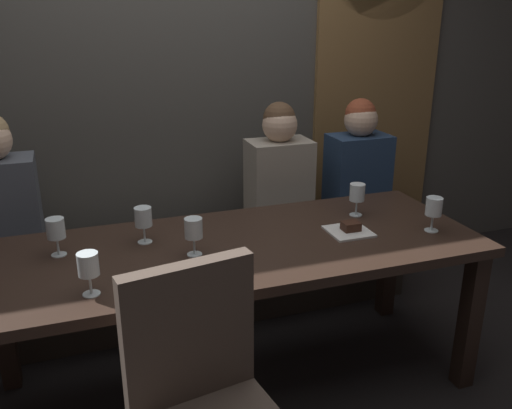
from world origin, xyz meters
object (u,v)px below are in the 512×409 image
Objects in this scene: diner_far_end at (358,165)px; wine_glass_near_left at (194,229)px; dining_table at (236,262)px; wine_glass_end_right at (143,219)px; wine_glass_far_left at (434,208)px; dessert_plate at (349,229)px; wine_glass_center_front at (357,193)px; diner_bearded at (279,173)px; chair_near_side at (205,398)px; diner_redhead at (0,200)px; wine_glass_far_right at (56,229)px; wine_glass_end_left at (88,265)px; banquette_bench at (202,278)px.

wine_glass_near_left is (-1.20, -0.78, 0.04)m from diner_far_end.
dining_table is 0.45m from wine_glass_end_right.
wine_glass_near_left is 1.11m from wine_glass_far_left.
wine_glass_center_front is at bearing 53.79° from dessert_plate.
diner_far_end is (0.52, 0.01, -0.00)m from diner_bearded.
chair_near_side reaches higher than wine_glass_far_left.
wine_glass_end_right is (-1.38, -0.58, 0.04)m from diner_far_end.
dining_table is 0.94m from wine_glass_far_left.
diner_redhead is at bearing 145.45° from dining_table.
wine_glass_far_right is 0.57m from wine_glass_near_left.
wine_glass_near_left is at bearing -42.52° from diner_redhead.
wine_glass_end_right is 0.27m from wine_glass_near_left.
wine_glass_center_front is 0.38m from wine_glass_far_left.
wine_glass_end_right reaches higher than dessert_plate.
wine_glass_near_left is 0.48m from wine_glass_end_left.
wine_glass_far_right is (0.26, -0.55, 0.02)m from diner_redhead.
banquette_bench is at bearing -178.41° from diner_far_end.
wine_glass_end_left is 1.54m from wine_glass_far_left.
diner_redhead reaches higher than wine_glass_end_right.
wine_glass_far_right is at bearing 170.07° from wine_glass_far_left.
diner_redhead reaches higher than chair_near_side.
dessert_plate is (0.86, 0.68, 0.20)m from chair_near_side.
diner_bearded is (1.48, 0.03, -0.01)m from diner_redhead.
wine_glass_far_right is at bearing 172.00° from dessert_plate.
banquette_bench is 1.50m from chair_near_side.
banquette_bench is at bearing 77.09° from chair_near_side.
wine_glass_near_left is at bearing -131.68° from diner_bearded.
dining_table is at bearing -34.55° from diner_redhead.
diner_bearded is at bearing 60.59° from chair_near_side.
wine_glass_end_right is at bearing 93.19° from chair_near_side.
wine_glass_far_right and wine_glass_end_left have the same top height.
wine_glass_center_front is at bearing -39.38° from banquette_bench.
chair_near_side is 1.39m from wine_glass_far_left.
chair_near_side is at bearing -102.91° from banquette_bench.
wine_glass_center_front is (0.68, 0.14, 0.20)m from dining_table.
diner_redhead is at bearing 111.44° from wine_glass_end_left.
wine_glass_end_right is (-0.86, -0.57, 0.03)m from diner_bearded.
chair_near_side is at bearing -64.41° from wine_glass_far_right.
chair_near_side is at bearing -57.03° from wine_glass_end_left.
wine_glass_end_left is (-0.63, -0.96, 0.63)m from banquette_bench.
diner_far_end is 0.67m from wine_glass_center_front.
wine_glass_far_right is (-1.22, -0.58, 0.04)m from diner_bearded.
wine_glass_far_left is (0.91, -0.15, 0.20)m from dining_table.
chair_near_side is 0.63m from wine_glass_end_left.
banquette_bench is at bearing 136.84° from wine_glass_far_left.
diner_far_end is at bearing 32.81° from wine_glass_near_left.
wine_glass_near_left and wine_glass_far_left have the same top height.
dessert_plate is at bearing 0.36° from wine_glass_near_left.
wine_glass_end_right is 1.00× the size of wine_glass_center_front.
wine_glass_end_left is (-1.30, -0.40, 0.00)m from wine_glass_center_front.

